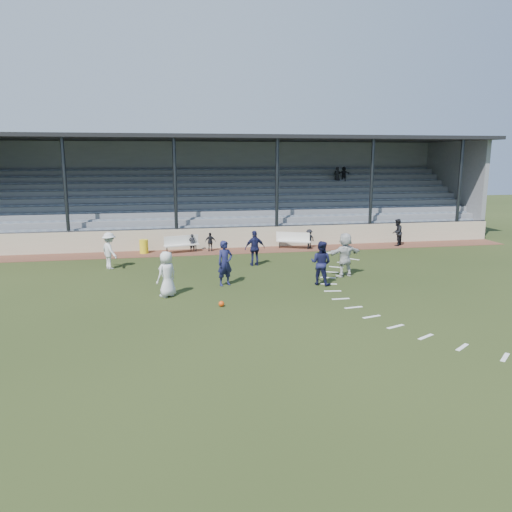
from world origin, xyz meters
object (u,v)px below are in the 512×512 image
(official, at_px, (397,232))
(bench_left, at_px, (181,243))
(player_white_lead, at_px, (167,274))
(bench_right, at_px, (293,239))
(trash_bin, at_px, (144,246))
(football, at_px, (221,304))
(player_navy_lead, at_px, (225,263))

(official, bearing_deg, bench_left, -46.64)
(player_white_lead, bearing_deg, bench_right, -170.43)
(bench_right, xyz_separation_m, player_white_lead, (-7.47, -8.99, 0.31))
(trash_bin, bearing_deg, bench_left, -3.72)
(bench_right, relative_size, football, 9.51)
(football, bearing_deg, official, 41.08)
(bench_left, xyz_separation_m, official, (13.00, -0.22, 0.25))
(trash_bin, xyz_separation_m, football, (3.09, -10.82, -0.30))
(bench_right, bearing_deg, football, -93.22)
(football, distance_m, player_navy_lead, 3.18)
(player_navy_lead, bearing_deg, player_white_lead, -174.75)
(official, bearing_deg, player_white_lead, -13.57)
(bench_right, xyz_separation_m, player_navy_lead, (-5.03, -7.70, 0.38))
(player_white_lead, relative_size, player_navy_lead, 0.93)
(trash_bin, distance_m, football, 11.25)
(player_navy_lead, bearing_deg, official, 10.49)
(player_white_lead, bearing_deg, trash_bin, -123.37)
(bench_right, distance_m, player_white_lead, 11.69)
(bench_left, relative_size, official, 1.25)
(player_white_lead, distance_m, official, 16.43)
(bench_right, distance_m, player_navy_lead, 9.21)
(trash_bin, height_order, player_white_lead, player_white_lead)
(bench_right, bearing_deg, trash_bin, -156.50)
(football, bearing_deg, trash_bin, 105.93)
(football, height_order, player_navy_lead, player_navy_lead)
(player_white_lead, xyz_separation_m, player_navy_lead, (2.44, 1.28, 0.06))
(official, bearing_deg, bench_right, -47.95)
(bench_left, height_order, player_white_lead, player_white_lead)
(player_white_lead, relative_size, official, 1.10)
(football, distance_m, player_white_lead, 2.70)
(football, bearing_deg, player_white_lead, 137.89)
(player_navy_lead, bearing_deg, trash_bin, 92.35)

